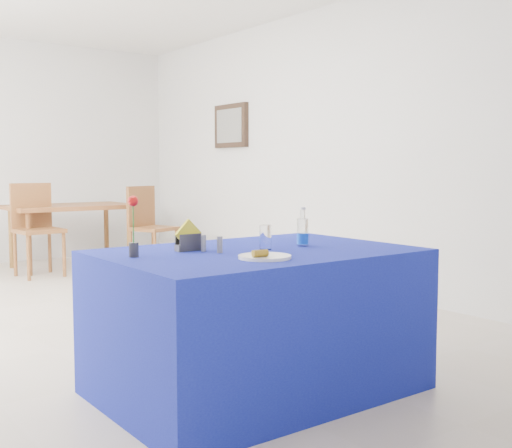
{
  "coord_description": "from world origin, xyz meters",
  "views": [
    {
      "loc": [
        -1.94,
        -4.84,
        1.19
      ],
      "look_at": [
        -0.1,
        -2.36,
        0.92
      ],
      "focal_mm": 45.0,
      "sensor_mm": 36.0,
      "label": 1
    }
  ],
  "objects_px": {
    "blue_table": "(257,321)",
    "chair_bg_left": "(35,222)",
    "plate": "(265,257)",
    "water_bottle": "(303,233)",
    "oak_table": "(70,211)",
    "chair_bg_right": "(148,221)"
  },
  "relations": [
    {
      "from": "plate",
      "to": "oak_table",
      "type": "xyz_separation_m",
      "value": [
        0.94,
        5.08,
        -0.09
      ]
    },
    {
      "from": "blue_table",
      "to": "chair_bg_left",
      "type": "relative_size",
      "value": 1.56
    },
    {
      "from": "water_bottle",
      "to": "blue_table",
      "type": "bearing_deg",
      "value": 178.6
    },
    {
      "from": "water_bottle",
      "to": "chair_bg_right",
      "type": "bearing_deg",
      "value": 74.43
    },
    {
      "from": "plate",
      "to": "chair_bg_left",
      "type": "xyz_separation_m",
      "value": [
        0.41,
        4.72,
        -0.18
      ]
    },
    {
      "from": "chair_bg_left",
      "to": "oak_table",
      "type": "bearing_deg",
      "value": 30.03
    },
    {
      "from": "blue_table",
      "to": "water_bottle",
      "type": "height_order",
      "value": "water_bottle"
    },
    {
      "from": "plate",
      "to": "blue_table",
      "type": "bearing_deg",
      "value": 59.69
    },
    {
      "from": "blue_table",
      "to": "oak_table",
      "type": "bearing_deg",
      "value": 80.83
    },
    {
      "from": "blue_table",
      "to": "oak_table",
      "type": "relative_size",
      "value": 1.12
    },
    {
      "from": "water_bottle",
      "to": "plate",
      "type": "bearing_deg",
      "value": -150.14
    },
    {
      "from": "plate",
      "to": "blue_table",
      "type": "distance_m",
      "value": 0.5
    },
    {
      "from": "plate",
      "to": "chair_bg_right",
      "type": "bearing_deg",
      "value": 69.76
    },
    {
      "from": "chair_bg_left",
      "to": "water_bottle",
      "type": "bearing_deg",
      "value": -92.87
    },
    {
      "from": "plate",
      "to": "water_bottle",
      "type": "distance_m",
      "value": 0.55
    },
    {
      "from": "plate",
      "to": "oak_table",
      "type": "height_order",
      "value": "plate"
    },
    {
      "from": "water_bottle",
      "to": "oak_table",
      "type": "relative_size",
      "value": 0.15
    },
    {
      "from": "chair_bg_left",
      "to": "chair_bg_right",
      "type": "relative_size",
      "value": 1.05
    },
    {
      "from": "plate",
      "to": "chair_bg_left",
      "type": "relative_size",
      "value": 0.25
    },
    {
      "from": "oak_table",
      "to": "chair_bg_right",
      "type": "height_order",
      "value": "chair_bg_right"
    },
    {
      "from": "oak_table",
      "to": "chair_bg_right",
      "type": "distance_m",
      "value": 0.97
    },
    {
      "from": "blue_table",
      "to": "chair_bg_left",
      "type": "bearing_deg",
      "value": 86.84
    }
  ]
}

